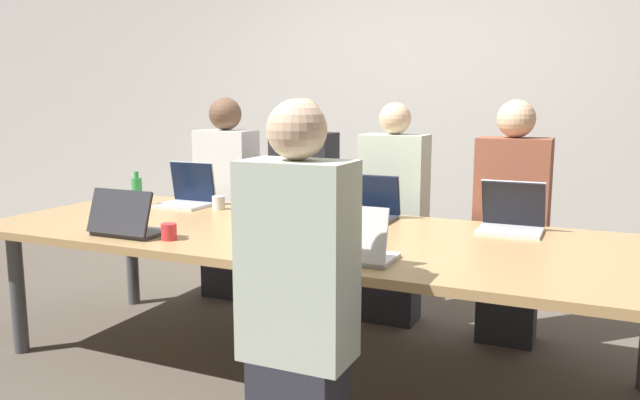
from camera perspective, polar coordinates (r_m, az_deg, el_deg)
name	(u,v)px	position (r m, az deg, el deg)	size (l,w,h in m)	color
ground_plane	(312,369)	(3.37, -0.77, -15.18)	(24.00, 24.00, 0.00)	brown
curtain_wall	(423,98)	(5.01, 9.38, 9.16)	(12.00, 0.06, 2.80)	beige
conference_table	(311,242)	(3.15, -0.80, -3.90)	(3.50, 1.28, 0.73)	tan
laptop_far_right	(511,217)	(3.29, 17.10, -1.50)	(0.31, 0.26, 0.26)	silver
person_far_right	(511,227)	(3.71, 17.05, -2.36)	(0.40, 0.24, 1.39)	#2D2D38
laptop_far_midleft	(272,201)	(3.69, -4.42, -0.11)	(0.33, 0.22, 0.23)	#333338
person_far_midleft	(304,209)	(4.09, -1.45, -0.81)	(0.40, 0.24, 1.40)	#2D2D38
laptop_far_left	(188,193)	(4.01, -11.97, 0.61)	(0.31, 0.27, 0.27)	silver
person_far_left	(227,201)	(4.44, -8.47, -0.06)	(0.40, 0.24, 1.41)	#2D2D38
cup_far_left	(218,203)	(3.84, -9.27, -0.25)	(0.08, 0.08, 0.08)	white
bottle_far_left	(137,192)	(3.99, -16.38, 0.68)	(0.06, 0.06, 0.23)	green
laptop_near_left	(126,222)	(3.20, -17.34, -1.95)	(0.35, 0.23, 0.23)	#333338
cup_near_left	(169,232)	(3.05, -13.65, -2.84)	(0.07, 0.07, 0.08)	red
laptop_near_midright	(353,245)	(2.57, 3.05, -4.14)	(0.32, 0.24, 0.24)	silver
person_near_midright	(298,298)	(2.29, -2.03, -8.97)	(0.40, 0.24, 1.39)	#2D2D38
cup_near_midright	(305,241)	(2.76, -1.41, -3.73)	(0.08, 0.08, 0.09)	#232328
laptop_far_center	(368,206)	(3.50, 4.45, -0.56)	(0.33, 0.24, 0.24)	#333338
person_far_center	(393,218)	(3.91, 6.71, -1.63)	(0.40, 0.24, 1.37)	#2D2D38
cup_far_center	(325,210)	(3.53, 0.43, -0.92)	(0.07, 0.07, 0.08)	brown
stapler	(257,228)	(3.14, -5.80, -2.57)	(0.09, 0.16, 0.05)	black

